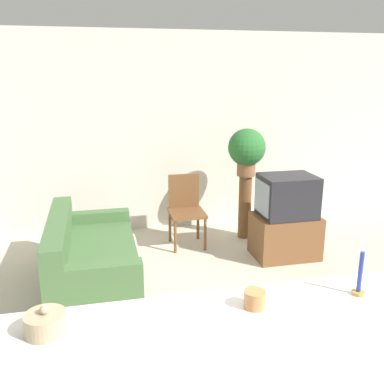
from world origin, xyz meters
name	(u,v)px	position (x,y,z in m)	size (l,w,h in m)	color
wall_back	(153,134)	(0.00, 3.43, 1.35)	(9.00, 0.06, 2.70)	silver
couch	(90,259)	(-0.91, 1.88, 0.27)	(0.87, 1.66, 0.73)	#476B3D
tv_stand	(285,236)	(1.38, 2.06, 0.26)	(0.76, 0.53, 0.52)	brown
television	(287,196)	(1.38, 2.06, 0.76)	(0.64, 0.50, 0.49)	#232328
wooden_chair	(186,207)	(0.30, 2.71, 0.50)	(0.44, 0.44, 0.90)	brown
plant_stand	(245,207)	(1.12, 2.77, 0.43)	(0.17, 0.17, 0.85)	brown
potted_plant	(247,149)	(1.12, 2.77, 1.21)	(0.49, 0.49, 0.62)	#8E5B3D
decorative_bowl	(46,323)	(-1.06, -0.51, 1.03)	(0.20, 0.20, 0.15)	tan
candle_jar	(255,299)	(-0.01, -0.51, 1.02)	(0.12, 0.12, 0.09)	#C6844C
candlestick	(359,281)	(0.60, -0.51, 1.06)	(0.07, 0.07, 0.26)	#B7933D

